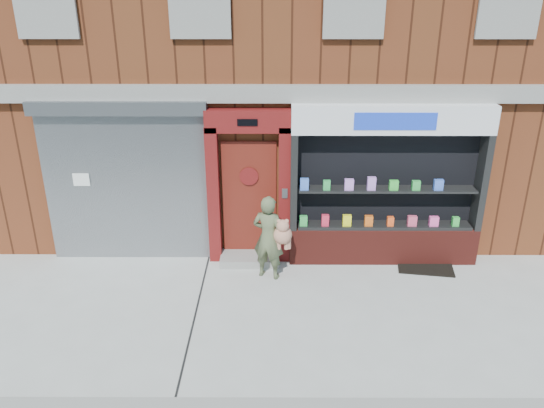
{
  "coord_description": "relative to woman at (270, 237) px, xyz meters",
  "views": [
    {
      "loc": [
        -0.3,
        -7.17,
        4.87
      ],
      "look_at": [
        -0.33,
        1.0,
        1.49
      ],
      "focal_mm": 35.0,
      "sensor_mm": 36.0,
      "label": 1
    }
  ],
  "objects": [
    {
      "name": "building",
      "position": [
        0.36,
        4.81,
        3.21
      ],
      "size": [
        12.0,
        8.16,
        8.0
      ],
      "color": "#5C2915",
      "rests_on": "ground"
    },
    {
      "name": "red_door_bay",
      "position": [
        -0.39,
        0.68,
        0.67
      ],
      "size": [
        1.52,
        0.58,
        2.9
      ],
      "color": "#5F1010",
      "rests_on": "ground"
    },
    {
      "name": "ground",
      "position": [
        0.36,
        -1.18,
        -0.79
      ],
      "size": [
        80.0,
        80.0,
        0.0
      ],
      "primitive_type": "plane",
      "color": "#9E9E99",
      "rests_on": "ground"
    },
    {
      "name": "doormat",
      "position": [
        2.89,
        0.37,
        -0.78
      ],
      "size": [
        1.1,
        0.85,
        0.03
      ],
      "primitive_type": "cube",
      "rotation": [
        0.0,
        0.0,
        -0.16
      ],
      "color": "black",
      "rests_on": "ground"
    },
    {
      "name": "shutter_bay",
      "position": [
        -2.64,
        0.75,
        0.93
      ],
      "size": [
        3.1,
        0.3,
        3.04
      ],
      "color": "gray",
      "rests_on": "ground"
    },
    {
      "name": "pharmacy_bay",
      "position": [
        2.1,
        0.63,
        0.58
      ],
      "size": [
        3.5,
        0.41,
        3.0
      ],
      "color": "maroon",
      "rests_on": "ground"
    },
    {
      "name": "woman",
      "position": [
        0.0,
        0.0,
        0.0
      ],
      "size": [
        0.74,
        0.54,
        1.55
      ],
      "color": "#545D3D",
      "rests_on": "ground"
    }
  ]
}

